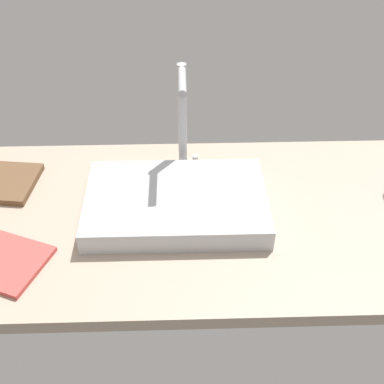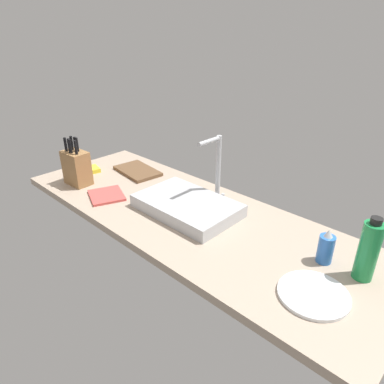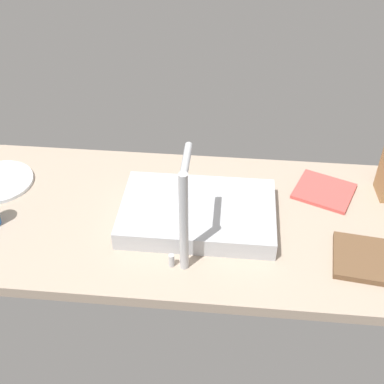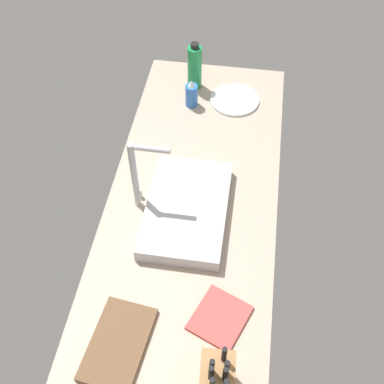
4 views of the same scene
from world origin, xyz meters
The scene contains 10 objects.
countertop_slab centered at (0.00, 0.00, 1.75)cm, with size 180.46×64.34×3.50cm, color tan.
sink_basin centered at (-1.30, 1.11, 6.39)cm, with size 45.64×29.29×5.78cm, color #B7BABF.
faucet centered at (0.86, 18.58, 22.08)cm, with size 5.50×14.70×31.80cm.
knife_block centered at (-64.19, -17.11, 12.96)cm, with size 14.40×10.11×25.15cm.
cutting_board centered at (-53.74, 14.07, 4.40)cm, with size 27.45×16.77×1.80cm, color brown.
soap_bottle centered at (59.87, 8.64, 9.24)cm, with size 5.58×5.58×13.29cm.
water_bottle centered at (73.01, 9.22, 14.28)cm, with size 6.57×6.57×23.06cm.
dinner_plate centered at (65.34, -10.40, 4.10)cm, with size 22.26×22.26×1.20cm, color white.
dish_towel centered at (-40.55, -15.70, 4.10)cm, with size 17.47×15.66×1.20cm, color #CC4C47.
dish_sponge centered at (-73.81, -2.47, 4.70)cm, with size 9.00×6.00×2.40cm, color yellow.
Camera 2 is at (94.80, -96.54, 80.36)cm, focal length 32.21 mm.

